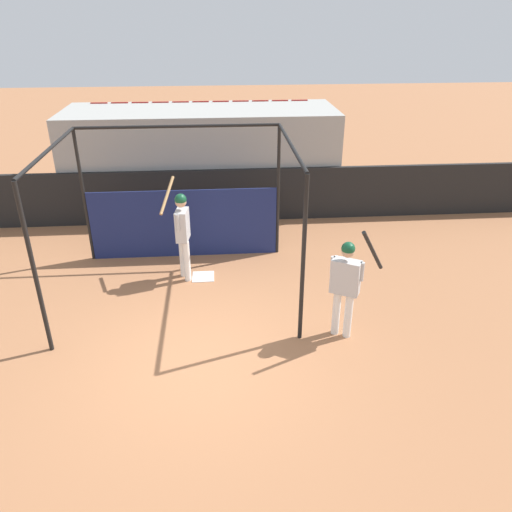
# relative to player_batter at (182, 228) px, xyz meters

# --- Properties ---
(ground_plane) EXTENTS (60.00, 60.00, 0.00)m
(ground_plane) POSITION_rel_player_batter_xyz_m (0.34, -2.75, -1.10)
(ground_plane) COLOR #9E6642
(outfield_wall) EXTENTS (24.00, 0.12, 1.36)m
(outfield_wall) POSITION_rel_player_batter_xyz_m (0.34, 2.98, -0.42)
(outfield_wall) COLOR black
(outfield_wall) RESTS_ON ground
(bleacher_section) EXTENTS (7.05, 2.40, 2.64)m
(bleacher_section) POSITION_rel_player_batter_xyz_m (0.34, 4.25, 0.21)
(bleacher_section) COLOR #9E9E99
(bleacher_section) RESTS_ON ground
(batting_cage) EXTENTS (4.13, 3.34, 2.88)m
(batting_cage) POSITION_rel_player_batter_xyz_m (-0.03, 0.55, 0.11)
(batting_cage) COLOR black
(batting_cage) RESTS_ON ground
(home_plate) EXTENTS (0.44, 0.44, 0.02)m
(home_plate) POSITION_rel_player_batter_xyz_m (0.36, -0.01, -1.09)
(home_plate) COLOR white
(home_plate) RESTS_ON ground
(player_batter) EXTENTS (0.56, 0.91, 1.97)m
(player_batter) POSITION_rel_player_batter_xyz_m (0.00, 0.00, 0.00)
(player_batter) COLOR white
(player_batter) RESTS_ON ground
(player_waiting) EXTENTS (0.83, 0.60, 2.07)m
(player_waiting) POSITION_rel_player_batter_xyz_m (2.72, -2.20, -0.06)
(player_waiting) COLOR white
(player_waiting) RESTS_ON ground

